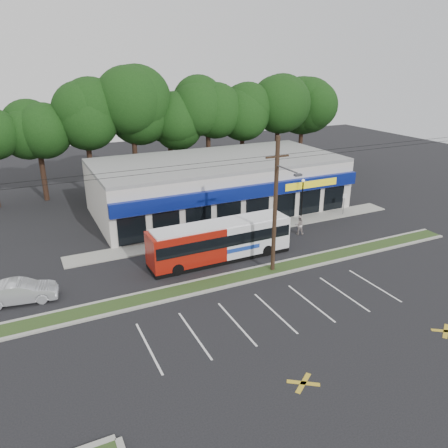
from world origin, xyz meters
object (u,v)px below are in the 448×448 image
at_px(utility_pole, 274,202).
at_px(car_dark, 254,234).
at_px(pedestrian_b, 299,225).
at_px(lamp_post, 302,195).
at_px(metrobus, 220,240).
at_px(pedestrian_a, 274,224).
at_px(sign_post, 344,200).
at_px(car_silver, 21,292).

distance_m(utility_pole, car_dark, 7.19).
bearing_deg(car_dark, pedestrian_b, -91.27).
bearing_deg(lamp_post, car_dark, -158.80).
xyz_separation_m(metrobus, car_dark, (3.99, 1.72, -0.84)).
bearing_deg(pedestrian_a, pedestrian_b, 134.16).
xyz_separation_m(lamp_post, metrobus, (-10.64, -4.30, -1.04)).
relative_size(utility_pole, metrobus, 4.37).
height_order(lamp_post, sign_post, lamp_post).
xyz_separation_m(utility_pole, metrobus, (-2.47, 3.57, -3.79)).
distance_m(car_dark, pedestrian_b, 4.65).
xyz_separation_m(utility_pole, pedestrian_b, (6.17, 5.30, -4.55)).
bearing_deg(utility_pole, pedestrian_b, 40.69).
bearing_deg(metrobus, car_silver, -179.71).
relative_size(utility_pole, car_silver, 11.11).
xyz_separation_m(car_dark, car_silver, (-18.37, -1.99, -0.04)).
bearing_deg(car_silver, sign_post, -73.19).
distance_m(metrobus, car_dark, 4.42).
distance_m(utility_pole, metrobus, 5.76).
distance_m(car_dark, car_silver, 18.48).
distance_m(utility_pole, sign_post, 15.71).
bearing_deg(pedestrian_a, car_dark, 4.38).
distance_m(metrobus, car_silver, 14.41).
distance_m(sign_post, metrobus, 16.16).
height_order(car_silver, pedestrian_a, pedestrian_a).
relative_size(car_dark, car_silver, 1.02).
relative_size(sign_post, car_dark, 0.48).
height_order(lamp_post, pedestrian_b, lamp_post).
bearing_deg(utility_pole, pedestrian_a, 56.86).
relative_size(lamp_post, sign_post, 1.91).
xyz_separation_m(metrobus, car_silver, (-14.38, -0.27, -0.88)).
relative_size(car_dark, pedestrian_a, 2.40).
height_order(sign_post, metrobus, metrobus).
bearing_deg(sign_post, car_silver, -171.77).
bearing_deg(lamp_post, pedestrian_a, -159.47).
relative_size(metrobus, car_silver, 2.54).
relative_size(utility_pole, pedestrian_a, 26.06).
relative_size(utility_pole, pedestrian_b, 29.03).
bearing_deg(metrobus, utility_pole, -56.12).
height_order(sign_post, pedestrian_b, sign_post).
xyz_separation_m(sign_post, pedestrian_a, (-9.01, -1.28, -0.60)).
distance_m(car_silver, pedestrian_b, 23.11).
relative_size(car_dark, pedestrian_b, 2.67).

